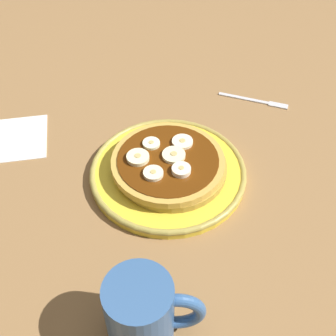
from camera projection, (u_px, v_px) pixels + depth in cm
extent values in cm
cube|color=olive|center=(168.00, 182.00, 72.69)|extent=(140.00, 140.00, 3.00)
cylinder|color=yellow|center=(168.00, 173.00, 71.11)|extent=(24.17, 24.17, 1.38)
torus|color=#A49342|center=(168.00, 171.00, 70.76)|extent=(24.41, 24.41, 0.97)
cylinder|color=#AC8733|center=(171.00, 170.00, 69.86)|extent=(17.19, 17.19, 1.15)
cylinder|color=gold|center=(170.00, 165.00, 69.02)|extent=(17.39, 17.39, 1.15)
cylinder|color=#592B0A|center=(168.00, 159.00, 68.89)|extent=(15.51, 15.51, 0.16)
cylinder|color=beige|center=(174.00, 155.00, 69.08)|extent=(3.57, 3.57, 0.69)
cylinder|color=tan|center=(174.00, 154.00, 68.80)|extent=(1.00, 1.00, 0.08)
cylinder|color=#F7E9BB|center=(153.00, 174.00, 66.44)|extent=(2.98, 2.98, 0.73)
cylinder|color=tan|center=(153.00, 172.00, 66.15)|extent=(0.84, 0.84, 0.08)
cylinder|color=#FEEBC6|center=(181.00, 170.00, 66.76)|extent=(2.84, 2.84, 0.95)
cylinder|color=tan|center=(181.00, 168.00, 66.38)|extent=(0.80, 0.80, 0.08)
cylinder|color=#FDECC0|center=(182.00, 142.00, 71.15)|extent=(3.29, 3.29, 0.65)
cylinder|color=tan|center=(183.00, 140.00, 70.88)|extent=(0.92, 0.92, 0.08)
cylinder|color=#FAF2B8|center=(138.00, 158.00, 68.54)|extent=(3.46, 3.46, 0.81)
cylinder|color=tan|center=(138.00, 156.00, 68.22)|extent=(0.97, 0.97, 0.08)
cylinder|color=#EDF2C1|center=(151.00, 144.00, 70.94)|extent=(2.73, 2.73, 0.61)
cylinder|color=tan|center=(151.00, 142.00, 70.69)|extent=(0.76, 0.76, 0.08)
cylinder|color=#33598C|center=(139.00, 311.00, 50.85)|extent=(7.84, 7.84, 9.55)
cylinder|color=black|center=(137.00, 295.00, 48.09)|extent=(6.66, 6.66, 0.57)
torus|color=#33598C|center=(176.00, 312.00, 50.84)|extent=(6.76, 1.41, 6.76)
cube|color=white|center=(14.00, 138.00, 77.47)|extent=(12.70, 12.70, 0.30)
cube|color=silver|center=(244.00, 98.00, 85.01)|extent=(9.23, 3.68, 0.50)
cube|color=silver|center=(279.00, 105.00, 83.58)|extent=(3.72, 2.31, 0.50)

